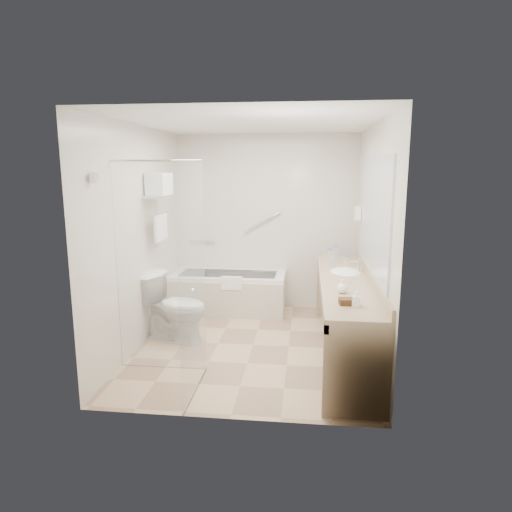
# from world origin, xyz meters

# --- Properties ---
(floor) EXTENTS (3.20, 3.20, 0.00)m
(floor) POSITION_xyz_m (0.00, 0.00, 0.00)
(floor) COLOR tan
(floor) RESTS_ON ground
(ceiling) EXTENTS (2.60, 3.20, 0.10)m
(ceiling) POSITION_xyz_m (0.00, 0.00, 2.50)
(ceiling) COLOR silver
(ceiling) RESTS_ON wall_back
(wall_back) EXTENTS (2.60, 0.10, 2.50)m
(wall_back) POSITION_xyz_m (0.00, 1.60, 1.25)
(wall_back) COLOR beige
(wall_back) RESTS_ON ground
(wall_front) EXTENTS (2.60, 0.10, 2.50)m
(wall_front) POSITION_xyz_m (0.00, -1.60, 1.25)
(wall_front) COLOR beige
(wall_front) RESTS_ON ground
(wall_left) EXTENTS (0.10, 3.20, 2.50)m
(wall_left) POSITION_xyz_m (-1.30, 0.00, 1.25)
(wall_left) COLOR beige
(wall_left) RESTS_ON ground
(wall_right) EXTENTS (0.10, 3.20, 2.50)m
(wall_right) POSITION_xyz_m (1.30, 0.00, 1.25)
(wall_right) COLOR beige
(wall_right) RESTS_ON ground
(bathtub) EXTENTS (1.60, 0.73, 0.59)m
(bathtub) POSITION_xyz_m (-0.50, 1.24, 0.28)
(bathtub) COLOR white
(bathtub) RESTS_ON floor
(grab_bar_short) EXTENTS (0.40, 0.03, 0.03)m
(grab_bar_short) POSITION_xyz_m (-0.95, 1.56, 0.95)
(grab_bar_short) COLOR silver
(grab_bar_short) RESTS_ON wall_back
(grab_bar_long) EXTENTS (0.53, 0.03, 0.33)m
(grab_bar_long) POSITION_xyz_m (-0.05, 1.56, 1.25)
(grab_bar_long) COLOR silver
(grab_bar_long) RESTS_ON wall_back
(shower_enclosure) EXTENTS (0.96, 0.91, 2.11)m
(shower_enclosure) POSITION_xyz_m (-0.63, -0.93, 1.07)
(shower_enclosure) COLOR silver
(shower_enclosure) RESTS_ON floor
(towel_shelf) EXTENTS (0.24, 0.55, 0.81)m
(towel_shelf) POSITION_xyz_m (-1.17, 0.35, 1.75)
(towel_shelf) COLOR silver
(towel_shelf) RESTS_ON wall_left
(vanity_counter) EXTENTS (0.55, 2.70, 0.95)m
(vanity_counter) POSITION_xyz_m (1.02, -0.15, 0.64)
(vanity_counter) COLOR tan
(vanity_counter) RESTS_ON floor
(sink) EXTENTS (0.40, 0.52, 0.14)m
(sink) POSITION_xyz_m (1.05, 0.25, 0.82)
(sink) COLOR white
(sink) RESTS_ON vanity_counter
(faucet) EXTENTS (0.03, 0.03, 0.14)m
(faucet) POSITION_xyz_m (1.20, 0.25, 0.93)
(faucet) COLOR silver
(faucet) RESTS_ON vanity_counter
(mirror) EXTENTS (0.02, 2.00, 1.20)m
(mirror) POSITION_xyz_m (1.29, -0.15, 1.55)
(mirror) COLOR #AFB5BC
(mirror) RESTS_ON wall_right
(hairdryer_unit) EXTENTS (0.08, 0.10, 0.18)m
(hairdryer_unit) POSITION_xyz_m (1.25, 1.05, 1.45)
(hairdryer_unit) COLOR white
(hairdryer_unit) RESTS_ON wall_right
(toilet) EXTENTS (0.90, 0.64, 0.79)m
(toilet) POSITION_xyz_m (-0.95, 0.08, 0.40)
(toilet) COLOR white
(toilet) RESTS_ON floor
(amenity_basket) EXTENTS (0.17, 0.12, 0.05)m
(amenity_basket) POSITION_xyz_m (0.97, -1.05, 0.88)
(amenity_basket) COLOR #4B301B
(amenity_basket) RESTS_ON vanity_counter
(soap_bottle_a) EXTENTS (0.09, 0.15, 0.07)m
(soap_bottle_a) POSITION_xyz_m (1.03, -1.11, 0.88)
(soap_bottle_a) COLOR white
(soap_bottle_a) RESTS_ON vanity_counter
(soap_bottle_b) EXTENTS (0.14, 0.16, 0.11)m
(soap_bottle_b) POSITION_xyz_m (0.95, -0.68, 0.90)
(soap_bottle_b) COLOR white
(soap_bottle_b) RESTS_ON vanity_counter
(water_bottle_left) EXTENTS (0.05, 0.05, 0.17)m
(water_bottle_left) POSITION_xyz_m (1.06, 0.35, 0.93)
(water_bottle_left) COLOR silver
(water_bottle_left) RESTS_ON vanity_counter
(water_bottle_mid) EXTENTS (0.07, 0.07, 0.22)m
(water_bottle_mid) POSITION_xyz_m (0.88, 0.53, 0.95)
(water_bottle_mid) COLOR silver
(water_bottle_mid) RESTS_ON vanity_counter
(water_bottle_right) EXTENTS (0.06, 0.06, 0.18)m
(water_bottle_right) POSITION_xyz_m (0.98, 1.01, 0.93)
(water_bottle_right) COLOR silver
(water_bottle_right) RESTS_ON vanity_counter
(drinking_glass_near) EXTENTS (0.07, 0.07, 0.09)m
(drinking_glass_near) POSITION_xyz_m (0.93, 0.82, 0.89)
(drinking_glass_near) COLOR silver
(drinking_glass_near) RESTS_ON vanity_counter
(drinking_glass_far) EXTENTS (0.11, 0.11, 0.10)m
(drinking_glass_far) POSITION_xyz_m (0.83, 0.95, 0.90)
(drinking_glass_far) COLOR silver
(drinking_glass_far) RESTS_ON vanity_counter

